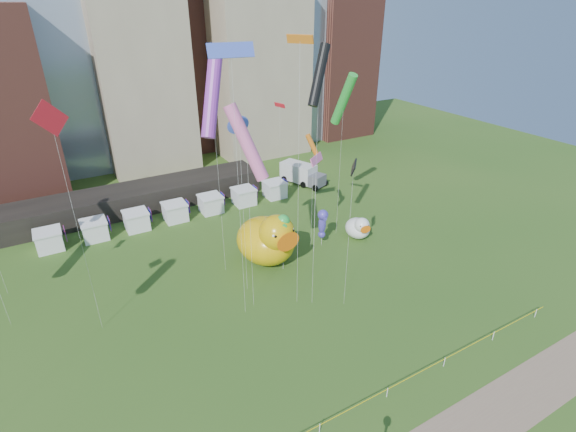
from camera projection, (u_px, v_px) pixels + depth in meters
skyline at (120, 34)px, 68.02m from camera, size 101.00×23.00×68.00m
pavilion at (126, 200)px, 59.47m from camera, size 38.00×6.00×3.20m
vendor_tents at (175, 212)px, 57.30m from camera, size 33.24×2.80×2.40m
caution_tape at (320, 426)px, 29.22m from camera, size 50.00×0.06×0.90m
big_duck at (268, 239)px, 47.25m from camera, size 6.77×8.69×6.48m
small_duck at (358, 228)px, 52.83m from camera, size 3.65×4.34×3.10m
seahorse_green at (283, 229)px, 45.04m from camera, size 1.76×1.98×6.67m
seahorse_purple at (323, 222)px, 50.27m from camera, size 1.55×1.76×4.79m
box_truck at (302, 174)px, 68.51m from camera, size 5.16×7.77×3.11m
kite_0 at (280, 107)px, 56.22m from camera, size 0.74×1.82×14.32m
kite_1 at (246, 143)px, 34.50m from camera, size 3.20×3.49×19.32m
kite_2 at (354, 168)px, 35.60m from camera, size 1.87×2.09×14.47m
kite_3 at (344, 99)px, 47.08m from camera, size 1.30×3.58×19.60m
kite_5 at (231, 53)px, 30.46m from camera, size 3.41×0.90×23.76m
kite_6 at (314, 148)px, 46.06m from camera, size 1.87×1.38×13.78m
kite_7 at (212, 95)px, 38.69m from camera, size 3.95×4.06×22.48m
kite_8 at (51, 124)px, 30.52m from camera, size 2.49×1.30×20.37m
kite_9 at (317, 160)px, 45.61m from camera, size 2.49×1.90×11.73m
kite_10 at (319, 76)px, 32.51m from camera, size 2.68×2.06×23.60m
kite_13 at (239, 126)px, 36.45m from camera, size 1.53×0.53×17.70m
kite_14 at (300, 45)px, 31.57m from camera, size 1.47×1.88×24.18m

